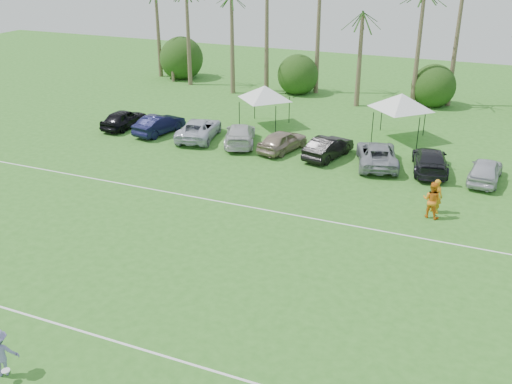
% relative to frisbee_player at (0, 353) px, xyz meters
% --- Properties ---
extents(ground, '(120.00, 120.00, 0.00)m').
position_rel_frisbee_player_xyz_m(ground, '(2.50, 0.76, -0.84)').
color(ground, '#327222').
rests_on(ground, ground).
extents(field_lines, '(80.00, 12.10, 0.01)m').
position_rel_frisbee_player_xyz_m(field_lines, '(2.50, 8.76, -0.84)').
color(field_lines, white).
rests_on(field_lines, ground).
extents(palm_tree_0, '(2.40, 2.40, 8.90)m').
position_rel_frisbee_player_xyz_m(palm_tree_0, '(-19.50, 38.76, 6.64)').
color(palm_tree_0, brown).
rests_on(palm_tree_0, ground).
extents(palm_tree_4, '(2.40, 2.40, 8.90)m').
position_rel_frisbee_player_xyz_m(palm_tree_4, '(-1.50, 38.76, 6.64)').
color(palm_tree_4, brown).
rests_on(palm_tree_4, ground).
extents(palm_tree_5, '(2.40, 2.40, 9.90)m').
position_rel_frisbee_player_xyz_m(palm_tree_5, '(2.50, 38.76, 7.51)').
color(palm_tree_5, brown).
rests_on(palm_tree_5, ground).
extents(bush_tree_0, '(4.00, 4.00, 4.00)m').
position_rel_frisbee_player_xyz_m(bush_tree_0, '(-16.50, 39.76, 0.96)').
color(bush_tree_0, brown).
rests_on(bush_tree_0, ground).
extents(bush_tree_1, '(4.00, 4.00, 4.00)m').
position_rel_frisbee_player_xyz_m(bush_tree_1, '(-3.50, 39.76, 0.96)').
color(bush_tree_1, brown).
rests_on(bush_tree_1, ground).
extents(bush_tree_2, '(4.00, 4.00, 4.00)m').
position_rel_frisbee_player_xyz_m(bush_tree_2, '(8.50, 39.76, 0.96)').
color(bush_tree_2, brown).
rests_on(bush_tree_2, ground).
extents(sideline_player_a, '(0.79, 0.67, 1.85)m').
position_rel_frisbee_player_xyz_m(sideline_player_a, '(11.38, 17.94, 0.08)').
color(sideline_player_a, orange).
rests_on(sideline_player_a, ground).
extents(sideline_player_b, '(1.06, 0.90, 1.93)m').
position_rel_frisbee_player_xyz_m(sideline_player_b, '(11.25, 17.26, 0.12)').
color(sideline_player_b, orange).
rests_on(sideline_player_b, ground).
extents(canopy_tent_left, '(4.46, 4.46, 3.61)m').
position_rel_frisbee_player_xyz_m(canopy_tent_left, '(-2.44, 28.51, 2.25)').
color(canopy_tent_left, black).
rests_on(canopy_tent_left, ground).
extents(canopy_tent_right, '(4.75, 4.75, 3.85)m').
position_rel_frisbee_player_xyz_m(canopy_tent_right, '(7.48, 29.25, 2.45)').
color(canopy_tent_right, black).
rests_on(canopy_tent_right, ground).
extents(frisbee_player, '(1.24, 1.17, 1.69)m').
position_rel_frisbee_player_xyz_m(frisbee_player, '(0.00, 0.00, 0.00)').
color(frisbee_player, '#807BAF').
rests_on(frisbee_player, ground).
extents(parked_car_0, '(1.82, 4.21, 1.41)m').
position_rel_frisbee_player_xyz_m(parked_car_0, '(-11.97, 23.89, -0.14)').
color(parked_car_0, black).
rests_on(parked_car_0, ground).
extents(parked_car_1, '(2.20, 4.48, 1.41)m').
position_rel_frisbee_player_xyz_m(parked_car_1, '(-8.78, 23.73, -0.14)').
color(parked_car_1, black).
rests_on(parked_car_1, ground).
extents(parked_car_2, '(3.35, 5.46, 1.41)m').
position_rel_frisbee_player_xyz_m(parked_car_2, '(-5.59, 23.88, -0.14)').
color(parked_car_2, silver).
rests_on(parked_car_2, ground).
extents(parked_car_3, '(3.59, 5.26, 1.41)m').
position_rel_frisbee_player_xyz_m(parked_car_3, '(-2.40, 23.89, -0.14)').
color(parked_car_3, silver).
rests_on(parked_car_3, ground).
extents(parked_car_4, '(2.64, 4.43, 1.41)m').
position_rel_frisbee_player_xyz_m(parked_car_4, '(0.79, 23.73, -0.14)').
color(parked_car_4, gray).
rests_on(parked_car_4, ground).
extents(parked_car_5, '(2.48, 4.53, 1.41)m').
position_rel_frisbee_player_xyz_m(parked_car_5, '(3.98, 23.67, -0.14)').
color(parked_car_5, black).
rests_on(parked_car_5, ground).
extents(parked_car_6, '(3.67, 5.54, 1.41)m').
position_rel_frisbee_player_xyz_m(parked_car_6, '(7.17, 23.56, -0.14)').
color(parked_car_6, gray).
rests_on(parked_car_6, ground).
extents(parked_car_7, '(2.84, 5.15, 1.41)m').
position_rel_frisbee_player_xyz_m(parked_car_7, '(10.36, 23.78, -0.14)').
color(parked_car_7, black).
rests_on(parked_car_7, ground).
extents(parked_car_8, '(2.00, 4.27, 1.41)m').
position_rel_frisbee_player_xyz_m(parked_car_8, '(13.55, 23.34, -0.14)').
color(parked_car_8, '#BABAC5').
rests_on(parked_car_8, ground).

